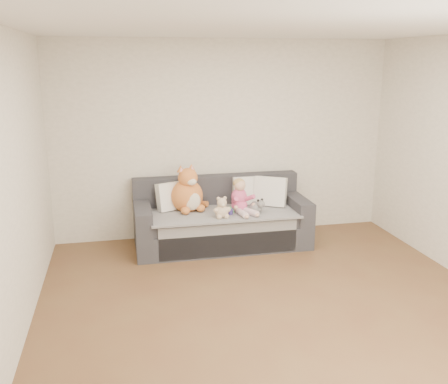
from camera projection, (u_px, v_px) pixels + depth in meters
name	position (u px, v px, depth m)	size (l,w,h in m)	color
room_shell	(270.00, 173.00, 4.67)	(5.00, 5.00, 5.00)	brown
sofa	(221.00, 221.00, 6.44)	(2.20, 0.94, 0.85)	#2C2C32
cushion_left	(172.00, 196.00, 6.34)	(0.42, 0.31, 0.37)	silver
cushion_right_back	(248.00, 190.00, 6.60)	(0.41, 0.19, 0.38)	silver
cushion_right_front	(270.00, 191.00, 6.53)	(0.45, 0.37, 0.39)	silver
toddler	(241.00, 198.00, 6.22)	(0.30, 0.45, 0.44)	#C1446C
plush_cat	(188.00, 193.00, 6.30)	(0.50, 0.49, 0.62)	#CA722C
teddy_bear	(222.00, 209.00, 6.02)	(0.21, 0.16, 0.27)	#D0AF90
plush_cow	(257.00, 206.00, 6.24)	(0.16, 0.23, 0.19)	white
sippy_cup	(230.00, 210.00, 6.16)	(0.09, 0.07, 0.10)	#42348E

